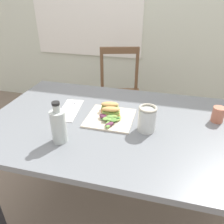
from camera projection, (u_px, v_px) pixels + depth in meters
dining_table at (118, 141)px, 1.24m from camera, size 1.38×0.86×0.74m
chair_wooden_far at (120, 95)px, 2.17m from camera, size 0.50×0.50×0.87m
plate_lunch at (110, 118)px, 1.21m from camera, size 0.24×0.24×0.01m
sandwich_half_front at (111, 112)px, 1.20m from camera, size 0.10×0.07×0.06m
sandwich_half_back at (110, 107)px, 1.25m from camera, size 0.10×0.07×0.06m
salad_mixed_greens at (110, 118)px, 1.17m from camera, size 0.12×0.15×0.03m
napkin_folded at (70, 110)px, 1.29m from camera, size 0.14×0.27×0.00m
fork_on_napkin at (71, 108)px, 1.30m from camera, size 0.04×0.19×0.00m
bottle_cold_brew at (59, 128)px, 1.00m from camera, size 0.07×0.07×0.20m
mason_jar_iced_tea at (147, 120)px, 1.09m from camera, size 0.09×0.09×0.13m
cup_extra_side at (218, 115)px, 1.17m from camera, size 0.06×0.06×0.08m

